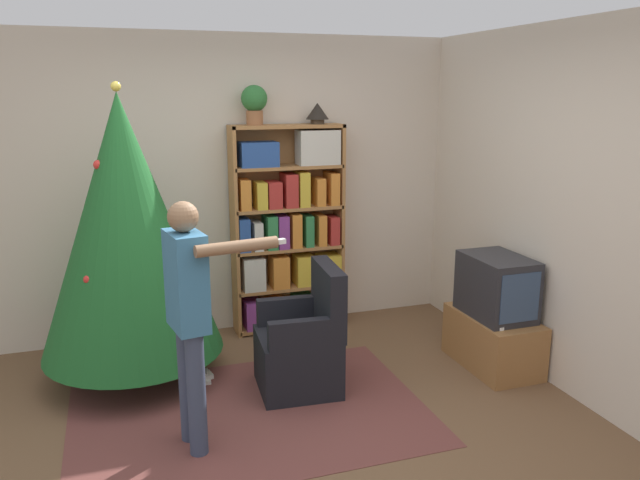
# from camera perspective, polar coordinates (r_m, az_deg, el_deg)

# --- Properties ---
(ground_plane) EXTENTS (14.00, 14.00, 0.00)m
(ground_plane) POSITION_cam_1_polar(r_m,az_deg,el_deg) (4.05, -1.96, -18.15)
(ground_plane) COLOR brown
(wall_back) EXTENTS (8.00, 0.10, 2.60)m
(wall_back) POSITION_cam_1_polar(r_m,az_deg,el_deg) (5.57, -8.35, 4.87)
(wall_back) COLOR beige
(wall_back) RESTS_ON ground_plane
(wall_right) EXTENTS (0.10, 8.00, 2.60)m
(wall_right) POSITION_cam_1_polar(r_m,az_deg,el_deg) (4.57, 23.64, 1.97)
(wall_right) COLOR beige
(wall_right) RESTS_ON ground_plane
(area_rug) EXTENTS (2.34, 1.62, 0.01)m
(area_rug) POSITION_cam_1_polar(r_m,az_deg,el_deg) (4.38, -6.33, -15.52)
(area_rug) COLOR brown
(area_rug) RESTS_ON ground_plane
(bookshelf) EXTENTS (0.99, 0.27, 1.84)m
(bookshelf) POSITION_cam_1_polar(r_m,az_deg,el_deg) (5.55, -2.89, 0.77)
(bookshelf) COLOR #A8703D
(bookshelf) RESTS_ON ground_plane
(tv_stand) EXTENTS (0.45, 0.79, 0.42)m
(tv_stand) POSITION_cam_1_polar(r_m,az_deg,el_deg) (5.14, 15.52, -8.85)
(tv_stand) COLOR #996638
(tv_stand) RESTS_ON ground_plane
(television) EXTENTS (0.40, 0.59, 0.47)m
(television) POSITION_cam_1_polar(r_m,az_deg,el_deg) (4.99, 15.86, -4.10)
(television) COLOR #28282D
(television) RESTS_ON tv_stand
(game_remote) EXTENTS (0.04, 0.12, 0.02)m
(game_remote) POSITION_cam_1_polar(r_m,az_deg,el_deg) (4.81, 15.90, -7.62)
(game_remote) COLOR white
(game_remote) RESTS_ON tv_stand
(christmas_tree) EXTENTS (1.32, 1.32, 2.19)m
(christmas_tree) POSITION_cam_1_polar(r_m,az_deg,el_deg) (4.70, -17.30, 1.13)
(christmas_tree) COLOR #4C3323
(christmas_tree) RESTS_ON ground_plane
(armchair) EXTENTS (0.61, 0.60, 0.92)m
(armchair) POSITION_cam_1_polar(r_m,az_deg,el_deg) (4.57, -1.55, -9.71)
(armchair) COLOR black
(armchair) RESTS_ON ground_plane
(standing_person) EXTENTS (0.68, 0.46, 1.52)m
(standing_person) POSITION_cam_1_polar(r_m,az_deg,el_deg) (3.72, -11.85, -6.04)
(standing_person) COLOR #38425B
(standing_person) RESTS_ON ground_plane
(potted_plant) EXTENTS (0.22, 0.22, 0.33)m
(potted_plant) POSITION_cam_1_polar(r_m,az_deg,el_deg) (5.35, -6.03, 12.44)
(potted_plant) COLOR #935B38
(potted_plant) RESTS_ON bookshelf
(table_lamp) EXTENTS (0.20, 0.20, 0.18)m
(table_lamp) POSITION_cam_1_polar(r_m,az_deg,el_deg) (5.50, -0.24, 11.62)
(table_lamp) COLOR #473828
(table_lamp) RESTS_ON bookshelf
(book_pile_near_tree) EXTENTS (0.22, 0.15, 0.09)m
(book_pile_near_tree) POSITION_cam_1_polar(r_m,az_deg,el_deg) (4.85, -11.09, -12.25)
(book_pile_near_tree) COLOR beige
(book_pile_near_tree) RESTS_ON ground_plane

